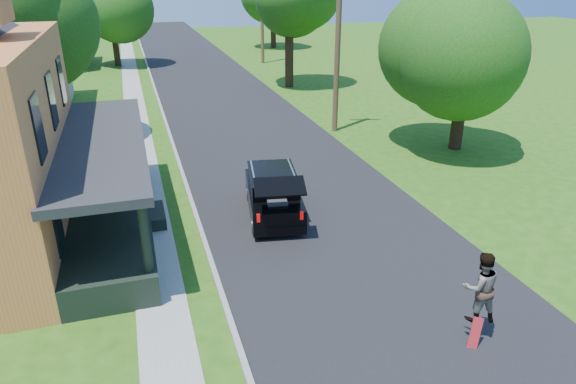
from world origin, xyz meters
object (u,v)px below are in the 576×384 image
object	(u,v)px
black_suv	(273,194)
skateboarder	(480,287)
tree_right_near	(468,39)
utility_pole_near	(338,42)

from	to	relation	value
black_suv	skateboarder	bearing A→B (deg)	-61.47
tree_right_near	utility_pole_near	distance (m)	6.27
black_suv	utility_pole_near	world-z (taller)	utility_pole_near
tree_right_near	utility_pole_near	size ratio (longest dim) A/B	0.91
black_suv	tree_right_near	size ratio (longest dim) A/B	0.57
tree_right_near	black_suv	bearing A→B (deg)	-156.51
skateboarder	utility_pole_near	xyz separation A→B (m)	(3.22, 16.66, 3.21)
utility_pole_near	tree_right_near	bearing A→B (deg)	-30.89
black_suv	utility_pole_near	size ratio (longest dim) A/B	0.52
skateboarder	utility_pole_near	bearing A→B (deg)	-90.88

